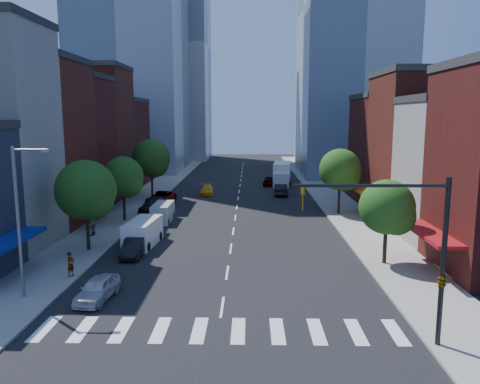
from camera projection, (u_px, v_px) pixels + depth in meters
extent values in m
plane|color=black|center=(222.00, 307.00, 26.86)|extent=(220.00, 220.00, 0.00)
cube|color=gray|center=(151.00, 193.00, 66.59)|extent=(5.00, 120.00, 0.15)
cube|color=gray|center=(327.00, 193.00, 66.07)|extent=(5.00, 120.00, 0.15)
cube|color=silver|center=(219.00, 331.00, 23.90)|extent=(19.00, 3.00, 0.01)
cube|color=#5A1E15|center=(22.00, 145.00, 46.26)|extent=(12.00, 9.00, 16.00)
cube|color=#4D1413|center=(57.00, 145.00, 54.73)|extent=(12.00, 8.00, 15.00)
cube|color=#5A1E15|center=(83.00, 134.00, 62.95)|extent=(12.00, 9.00, 17.00)
cube|color=#4D1413|center=(105.00, 145.00, 72.65)|extent=(12.00, 10.00, 13.00)
cube|color=silver|center=(475.00, 173.00, 40.27)|extent=(12.00, 8.00, 12.00)
cube|color=#5A1E15|center=(435.00, 149.00, 48.91)|extent=(12.00, 10.00, 15.00)
cube|color=#4D1413|center=(404.00, 151.00, 58.94)|extent=(12.00, 10.00, 13.00)
cube|color=#9EA5AD|center=(354.00, 7.00, 82.83)|extent=(18.00, 20.00, 60.00)
cube|color=#9EA5AD|center=(172.00, 47.00, 116.52)|extent=(18.00, 18.00, 56.00)
cylinder|color=black|center=(443.00, 263.00, 21.54)|extent=(0.24, 0.24, 8.00)
cylinder|color=black|center=(370.00, 186.00, 21.04)|extent=(7.00, 0.16, 0.16)
imported|color=gold|center=(303.00, 199.00, 21.20)|extent=(0.22, 0.18, 1.10)
imported|color=gold|center=(442.00, 280.00, 21.67)|extent=(0.48, 2.24, 0.90)
cylinder|color=slate|center=(18.00, 223.00, 27.36)|extent=(0.20, 0.20, 9.00)
cylinder|color=slate|center=(30.00, 150.00, 26.65)|extent=(2.00, 0.14, 0.14)
cube|color=slate|center=(46.00, 151.00, 26.64)|extent=(0.50, 0.25, 0.18)
cylinder|color=black|center=(88.00, 226.00, 37.62)|extent=(0.28, 0.28, 3.92)
sphere|color=#1D4513|center=(86.00, 190.00, 37.15)|extent=(4.80, 4.80, 4.80)
sphere|color=#1D4513|center=(92.00, 199.00, 36.96)|extent=(3.36, 3.36, 3.36)
cylinder|color=black|center=(124.00, 203.00, 48.50)|extent=(0.28, 0.28, 3.64)
sphere|color=#1D4513|center=(123.00, 177.00, 48.07)|extent=(4.20, 4.20, 4.20)
sphere|color=#1D4513|center=(128.00, 183.00, 47.86)|extent=(2.94, 2.94, 2.94)
cylinder|color=black|center=(152.00, 182.00, 62.27)|extent=(0.28, 0.28, 4.20)
sphere|color=#1D4513|center=(151.00, 158.00, 61.77)|extent=(5.00, 5.00, 5.00)
sphere|color=#1D4513|center=(155.00, 164.00, 61.58)|extent=(3.50, 3.50, 3.50)
cylinder|color=black|center=(385.00, 241.00, 34.22)|extent=(0.28, 0.28, 3.36)
sphere|color=#1D4513|center=(387.00, 207.00, 33.82)|extent=(4.00, 4.00, 4.00)
sphere|color=#1D4513|center=(396.00, 216.00, 33.61)|extent=(2.80, 2.80, 2.80)
cylinder|color=black|center=(339.00, 196.00, 51.94)|extent=(0.28, 0.28, 3.92)
sphere|color=#1D4513|center=(340.00, 170.00, 51.47)|extent=(4.60, 4.60, 4.60)
sphere|color=#1D4513|center=(346.00, 176.00, 51.28)|extent=(3.22, 3.22, 3.22)
imported|color=#BCBDC1|center=(97.00, 289.00, 27.81)|extent=(2.07, 4.19, 1.37)
imported|color=black|center=(134.00, 247.00, 36.67)|extent=(1.47, 4.21, 1.39)
imported|color=#999999|center=(161.00, 198.00, 57.96)|extent=(3.38, 6.09, 1.61)
imported|color=black|center=(153.00, 206.00, 53.42)|extent=(2.81, 5.44, 1.51)
cube|color=white|center=(143.00, 233.00, 39.63)|extent=(2.51, 5.33, 2.17)
cube|color=black|center=(135.00, 235.00, 37.65)|extent=(2.00, 1.20, 0.93)
cylinder|color=black|center=(125.00, 246.00, 38.12)|extent=(0.33, 0.81, 0.79)
cylinder|color=black|center=(148.00, 247.00, 37.92)|extent=(0.33, 0.81, 0.79)
cylinder|color=black|center=(139.00, 235.00, 41.57)|extent=(0.33, 0.81, 0.79)
cylinder|color=black|center=(160.00, 236.00, 41.38)|extent=(0.33, 0.81, 0.79)
cube|color=silver|center=(163.00, 213.00, 48.64)|extent=(1.82, 4.50, 1.89)
cube|color=black|center=(159.00, 213.00, 46.92)|extent=(1.66, 0.91, 0.81)
cylinder|color=black|center=(152.00, 222.00, 47.26)|extent=(0.23, 0.68, 0.68)
cylinder|color=black|center=(168.00, 222.00, 47.22)|extent=(0.23, 0.68, 0.68)
cylinder|color=black|center=(158.00, 215.00, 50.27)|extent=(0.23, 0.68, 0.68)
cylinder|color=black|center=(173.00, 215.00, 50.23)|extent=(0.23, 0.68, 0.68)
imported|color=#F8A60D|center=(207.00, 190.00, 65.41)|extent=(2.07, 4.53, 1.29)
imported|color=black|center=(281.00, 190.00, 64.87)|extent=(1.81, 4.89, 1.60)
imported|color=#999999|center=(269.00, 181.00, 74.29)|extent=(2.26, 4.46, 1.45)
cube|color=silver|center=(282.00, 173.00, 75.18)|extent=(3.33, 7.35, 3.51)
cube|color=silver|center=(281.00, 180.00, 71.19)|extent=(2.59, 2.20, 2.19)
cylinder|color=black|center=(273.00, 184.00, 72.31)|extent=(0.43, 1.01, 0.99)
cylinder|color=black|center=(289.00, 184.00, 72.02)|extent=(0.43, 1.01, 0.99)
cylinder|color=black|center=(275.00, 180.00, 77.14)|extent=(0.43, 1.01, 0.99)
cylinder|color=black|center=(290.00, 180.00, 76.85)|extent=(0.43, 1.01, 0.99)
imported|color=#999999|center=(71.00, 264.00, 31.48)|extent=(0.57, 0.70, 1.67)
imported|color=#999999|center=(91.00, 225.00, 42.30)|extent=(0.82, 1.00, 1.89)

